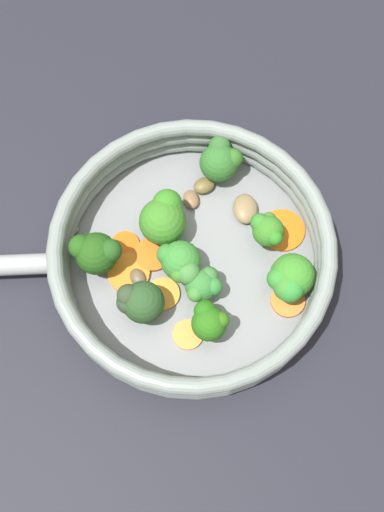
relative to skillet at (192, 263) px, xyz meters
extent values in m
plane|color=black|center=(0.00, 0.00, -0.01)|extent=(4.00, 4.00, 0.00)
cylinder|color=gray|center=(0.00, 0.00, 0.00)|extent=(0.26, 0.26, 0.01)
torus|color=gray|center=(0.00, 0.00, 0.01)|extent=(0.28, 0.28, 0.02)
torus|color=gray|center=(0.00, 0.00, 0.03)|extent=(0.28, 0.28, 0.02)
torus|color=gray|center=(0.00, 0.00, 0.05)|extent=(0.28, 0.28, 0.02)
sphere|color=gray|center=(0.12, -0.01, 0.01)|extent=(0.01, 0.01, 0.01)
sphere|color=gray|center=(0.11, 0.06, 0.01)|extent=(0.01, 0.01, 0.01)
cylinder|color=#E95D10|center=(0.07, -0.01, 0.01)|extent=(0.04, 0.04, 0.00)
cylinder|color=orange|center=(-0.01, 0.08, 0.01)|extent=(0.03, 0.03, 0.00)
cylinder|color=orange|center=(-0.10, 0.03, 0.01)|extent=(0.04, 0.04, 0.01)
cylinder|color=orange|center=(0.06, 0.02, 0.01)|extent=(0.06, 0.06, 0.01)
cylinder|color=orange|center=(0.04, 0.00, 0.01)|extent=(0.05, 0.05, 0.01)
cylinder|color=orange|center=(-0.09, -0.05, 0.01)|extent=(0.05, 0.05, 0.00)
cylinder|color=orange|center=(0.02, 0.04, 0.01)|extent=(0.04, 0.04, 0.00)
cylinder|color=#74A55E|center=(0.03, -0.03, 0.01)|extent=(0.01, 0.01, 0.02)
sphere|color=#377823|center=(0.03, -0.03, 0.03)|extent=(0.05, 0.05, 0.05)
sphere|color=#38792C|center=(0.03, -0.04, 0.04)|extent=(0.02, 0.02, 0.02)
sphere|color=#327B20|center=(0.03, -0.04, 0.04)|extent=(0.03, 0.03, 0.03)
cylinder|color=#67974B|center=(0.01, 0.01, 0.01)|extent=(0.01, 0.01, 0.01)
sphere|color=#357E2F|center=(0.01, 0.01, 0.03)|extent=(0.04, 0.04, 0.04)
sphere|color=#2F772E|center=(0.02, 0.01, 0.04)|extent=(0.02, 0.02, 0.02)
sphere|color=#3A7926|center=(0.01, 0.02, 0.03)|extent=(0.02, 0.02, 0.02)
sphere|color=#3F7C38|center=(0.00, 0.02, 0.04)|extent=(0.02, 0.02, 0.02)
cylinder|color=#7EA662|center=(-0.01, -0.10, 0.01)|extent=(0.01, 0.01, 0.01)
sphere|color=#2C6627|center=(-0.01, -0.10, 0.03)|extent=(0.04, 0.04, 0.04)
sphere|color=#2F5F2A|center=(-0.01, -0.12, 0.04)|extent=(0.02, 0.02, 0.02)
sphere|color=#2D631F|center=(-0.03, -0.11, 0.04)|extent=(0.02, 0.02, 0.02)
cylinder|color=#81B769|center=(-0.10, 0.01, 0.01)|extent=(0.01, 0.01, 0.01)
sphere|color=#368126|center=(-0.10, 0.01, 0.03)|extent=(0.04, 0.04, 0.04)
sphere|color=#2E842F|center=(-0.10, 0.02, 0.04)|extent=(0.03, 0.03, 0.03)
sphere|color=#30822E|center=(-0.09, 0.02, 0.04)|extent=(0.02, 0.02, 0.02)
sphere|color=#387C2C|center=(-0.09, 0.02, 0.04)|extent=(0.03, 0.03, 0.03)
cylinder|color=#759C5F|center=(0.09, 0.02, 0.02)|extent=(0.01, 0.01, 0.02)
sphere|color=#1F4C14|center=(0.09, 0.02, 0.04)|extent=(0.04, 0.04, 0.04)
sphere|color=#204C19|center=(0.08, 0.01, 0.04)|extent=(0.02, 0.02, 0.02)
sphere|color=#1F5015|center=(0.11, 0.01, 0.04)|extent=(0.02, 0.02, 0.02)
cylinder|color=#7FB162|center=(-0.07, -0.03, 0.01)|extent=(0.01, 0.01, 0.02)
sphere|color=#357822|center=(-0.07, -0.03, 0.03)|extent=(0.03, 0.03, 0.03)
sphere|color=#2B7A1F|center=(-0.08, -0.02, 0.04)|extent=(0.02, 0.02, 0.02)
sphere|color=#3C7523|center=(-0.07, -0.04, 0.03)|extent=(0.02, 0.02, 0.02)
sphere|color=#317C26|center=(-0.06, -0.04, 0.04)|extent=(0.02, 0.02, 0.02)
cylinder|color=#648A52|center=(-0.03, 0.07, 0.02)|extent=(0.01, 0.01, 0.02)
sphere|color=#266415|center=(-0.03, 0.07, 0.04)|extent=(0.03, 0.03, 0.03)
sphere|color=#226313|center=(-0.02, 0.06, 0.04)|extent=(0.02, 0.02, 0.02)
sphere|color=#256014|center=(-0.02, 0.06, 0.04)|extent=(0.02, 0.02, 0.02)
sphere|color=#2E6214|center=(-0.04, 0.06, 0.04)|extent=(0.02, 0.02, 0.02)
cylinder|color=#7CAF62|center=(0.04, 0.06, 0.01)|extent=(0.02, 0.02, 0.02)
sphere|color=#254721|center=(0.04, 0.06, 0.03)|extent=(0.04, 0.04, 0.04)
sphere|color=#2C3E29|center=(0.05, 0.06, 0.04)|extent=(0.02, 0.02, 0.02)
sphere|color=#2D3F25|center=(0.05, 0.05, 0.04)|extent=(0.02, 0.02, 0.02)
cylinder|color=#678F4A|center=(-0.01, 0.03, 0.01)|extent=(0.02, 0.02, 0.01)
sphere|color=#327631|center=(-0.01, 0.03, 0.03)|extent=(0.03, 0.03, 0.03)
sphere|color=#3A7F2F|center=(-0.01, 0.04, 0.03)|extent=(0.02, 0.02, 0.02)
sphere|color=#396E36|center=(-0.02, 0.02, 0.03)|extent=(0.02, 0.02, 0.02)
sphere|color=#2D7932|center=(-0.03, 0.03, 0.03)|extent=(0.02, 0.02, 0.02)
ellipsoid|color=brown|center=(0.00, -0.08, 0.01)|extent=(0.03, 0.03, 0.01)
ellipsoid|color=brown|center=(0.01, -0.07, 0.01)|extent=(0.02, 0.03, 0.01)
ellipsoid|color=olive|center=(-0.05, -0.06, 0.01)|extent=(0.03, 0.04, 0.01)
ellipsoid|color=brown|center=(0.05, 0.03, 0.01)|extent=(0.02, 0.03, 0.01)
camera|label=1|loc=(-0.03, 0.19, 0.58)|focal=42.00mm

